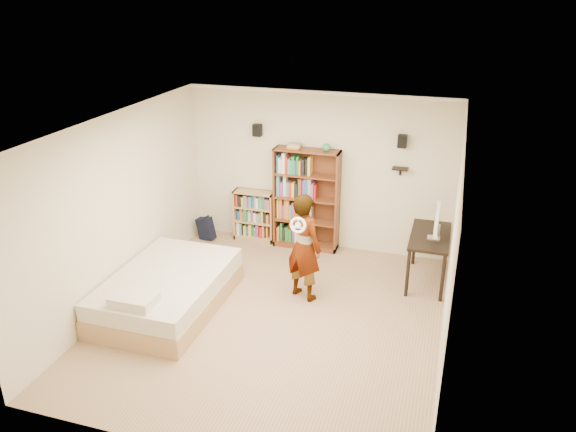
% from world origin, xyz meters
% --- Properties ---
extents(ground, '(4.50, 5.00, 0.01)m').
position_xyz_m(ground, '(0.00, 0.00, 0.00)').
color(ground, tan).
rests_on(ground, ground).
extents(room_shell, '(4.52, 5.02, 2.71)m').
position_xyz_m(room_shell, '(0.00, 0.00, 1.76)').
color(room_shell, beige).
rests_on(room_shell, ground).
extents(crown_molding, '(4.50, 5.00, 0.06)m').
position_xyz_m(crown_molding, '(0.00, 0.00, 2.67)').
color(crown_molding, white).
rests_on(crown_molding, room_shell).
extents(speaker_left, '(0.14, 0.12, 0.20)m').
position_xyz_m(speaker_left, '(-1.05, 2.40, 2.00)').
color(speaker_left, black).
rests_on(speaker_left, room_shell).
extents(speaker_right, '(0.14, 0.12, 0.20)m').
position_xyz_m(speaker_right, '(1.35, 2.40, 2.00)').
color(speaker_right, black).
rests_on(speaker_right, room_shell).
extents(wall_shelf, '(0.25, 0.16, 0.02)m').
position_xyz_m(wall_shelf, '(1.35, 2.41, 1.55)').
color(wall_shelf, black).
rests_on(wall_shelf, room_shell).
extents(tall_bookshelf, '(1.11, 0.32, 1.76)m').
position_xyz_m(tall_bookshelf, '(-0.17, 2.34, 0.88)').
color(tall_bookshelf, brown).
rests_on(tall_bookshelf, ground).
extents(low_bookshelf, '(0.73, 0.27, 0.91)m').
position_xyz_m(low_bookshelf, '(-1.12, 2.36, 0.46)').
color(low_bookshelf, tan).
rests_on(low_bookshelf, ground).
extents(computer_desk, '(0.58, 1.16, 0.79)m').
position_xyz_m(computer_desk, '(1.94, 1.69, 0.39)').
color(computer_desk, black).
rests_on(computer_desk, ground).
extents(imac, '(0.13, 0.51, 0.51)m').
position_xyz_m(imac, '(1.99, 1.57, 1.04)').
color(imac, white).
rests_on(imac, computer_desk).
extents(daybed, '(1.43, 2.20, 0.65)m').
position_xyz_m(daybed, '(-1.51, -0.14, 0.33)').
color(daybed, beige).
rests_on(daybed, ground).
extents(person, '(0.69, 0.59, 1.61)m').
position_xyz_m(person, '(0.24, 0.70, 0.81)').
color(person, black).
rests_on(person, ground).
extents(wii_wheel, '(0.23, 0.09, 0.23)m').
position_xyz_m(wii_wheel, '(0.24, 0.40, 1.27)').
color(wii_wheel, white).
rests_on(wii_wheel, person).
extents(navy_bag, '(0.35, 0.26, 0.42)m').
position_xyz_m(navy_bag, '(-1.97, 2.11, 0.21)').
color(navy_bag, black).
rests_on(navy_bag, ground).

